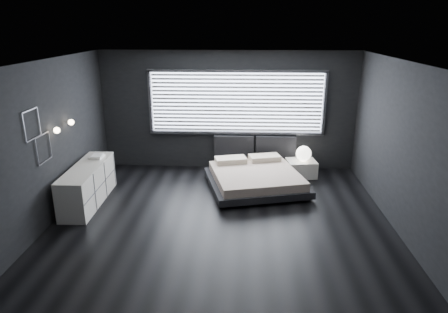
{
  "coord_description": "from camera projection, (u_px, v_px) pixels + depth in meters",
  "views": [
    {
      "loc": [
        0.38,
        -6.53,
        3.37
      ],
      "look_at": [
        0.0,
        0.85,
        0.9
      ],
      "focal_mm": 32.0,
      "sensor_mm": 36.0,
      "label": 1
    }
  ],
  "objects": [
    {
      "name": "headboard",
      "position": [
        255.0,
        146.0,
        9.56
      ],
      "size": [
        1.96,
        0.16,
        0.52
      ],
      "color": "black",
      "rests_on": "ground"
    },
    {
      "name": "dresser",
      "position": [
        88.0,
        185.0,
        7.79
      ],
      "size": [
        0.57,
        1.89,
        0.75
      ],
      "color": "white",
      "rests_on": "ground"
    },
    {
      "name": "sconce_far",
      "position": [
        71.0,
        122.0,
        7.52
      ],
      "size": [
        0.18,
        0.11,
        0.11
      ],
      "color": "silver",
      "rests_on": "ground"
    },
    {
      "name": "window",
      "position": [
        237.0,
        103.0,
        9.3
      ],
      "size": [
        4.14,
        0.09,
        1.52
      ],
      "color": "white",
      "rests_on": "ground"
    },
    {
      "name": "nightstand",
      "position": [
        301.0,
        168.0,
        9.22
      ],
      "size": [
        0.71,
        0.62,
        0.38
      ],
      "primitive_type": "cube",
      "rotation": [
        0.0,
        0.0,
        0.13
      ],
      "color": "white",
      "rests_on": "ground"
    },
    {
      "name": "orb_lamp",
      "position": [
        304.0,
        153.0,
        9.09
      ],
      "size": [
        0.35,
        0.35,
        0.35
      ],
      "primitive_type": "sphere",
      "color": "white",
      "rests_on": "nightstand"
    },
    {
      "name": "bed",
      "position": [
        255.0,
        178.0,
        8.53
      ],
      "size": [
        2.34,
        2.27,
        0.5
      ],
      "color": "black",
      "rests_on": "ground"
    },
    {
      "name": "sconce_near",
      "position": [
        57.0,
        130.0,
        6.95
      ],
      "size": [
        0.18,
        0.11,
        0.11
      ],
      "color": "silver",
      "rests_on": "ground"
    },
    {
      "name": "book_stack",
      "position": [
        97.0,
        156.0,
        8.16
      ],
      "size": [
        0.24,
        0.32,
        0.06
      ],
      "color": "white",
      "rests_on": "dresser"
    },
    {
      "name": "wall_art_lower",
      "position": [
        44.0,
        148.0,
        6.69
      ],
      "size": [
        0.01,
        0.48,
        0.48
      ],
      "color": "#47474C",
      "rests_on": "ground"
    },
    {
      "name": "room",
      "position": [
        221.0,
        145.0,
        6.82
      ],
      "size": [
        6.04,
        6.0,
        2.8
      ],
      "color": "black",
      "rests_on": "ground"
    },
    {
      "name": "wall_art_upper",
      "position": [
        32.0,
        125.0,
        6.31
      ],
      "size": [
        0.01,
        0.48,
        0.48
      ],
      "color": "#47474C",
      "rests_on": "ground"
    }
  ]
}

